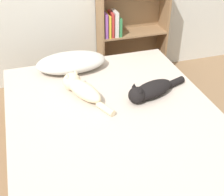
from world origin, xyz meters
The scene contains 6 objects.
ground_plane centered at (0.00, 0.00, 0.00)m, with size 8.00×8.00×0.00m, color #846647.
bed centered at (0.00, 0.00, 0.21)m, with size 1.55×2.09×0.43m.
pillow centered at (-0.17, 0.84, 0.50)m, with size 0.62×0.35×0.15m.
cat_light centered at (-0.17, 0.41, 0.49)m, with size 0.30×0.53×0.16m.
cat_dark centered at (0.33, 0.23, 0.49)m, with size 0.54×0.28×0.15m.
bookshelf centered at (0.55, 1.34, 0.53)m, with size 0.72×0.26×1.03m.
Camera 1 is at (-0.55, -1.61, 1.77)m, focal length 50.00 mm.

